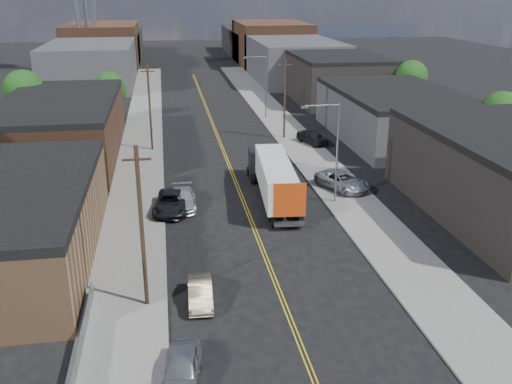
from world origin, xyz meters
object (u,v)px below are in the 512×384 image
object	(u,v)px
car_left_c	(171,202)
car_right_lot_c	(312,137)
semi_truck	(272,175)
car_right_lot_a	(342,181)
car_left_d	(183,199)
car_left_b	(200,293)
car_left_a	(182,369)

from	to	relation	value
car_left_c	car_right_lot_c	xyz separation A→B (m)	(17.33, 19.22, 0.14)
semi_truck	car_right_lot_c	size ratio (longest dim) A/B	3.17
car_right_lot_a	car_left_d	bearing A→B (deg)	161.97
car_left_b	car_left_a	bearing A→B (deg)	-98.58
car_left_b	car_left_d	size ratio (longest dim) A/B	0.78
car_left_c	car_right_lot_c	distance (m)	25.88
semi_truck	car_left_a	distance (m)	26.20
car_left_d	car_right_lot_c	xyz separation A→B (m)	(16.32, 18.41, 0.20)
car_right_lot_c	car_left_b	bearing A→B (deg)	-134.86
car_left_b	car_left_c	size ratio (longest dim) A/B	0.70
car_left_b	car_right_lot_c	bearing A→B (deg)	67.57
car_right_lot_a	car_left_b	bearing A→B (deg)	-154.37
car_left_a	car_left_b	distance (m)	7.43
car_left_c	car_left_b	bearing A→B (deg)	-77.13
car_left_b	car_right_lot_c	size ratio (longest dim) A/B	0.86
car_left_c	car_right_lot_a	bearing A→B (deg)	17.61
car_left_c	car_right_lot_a	distance (m)	16.25
semi_truck	car_left_c	world-z (taller)	semi_truck
car_left_b	car_right_lot_c	xyz separation A→B (m)	(15.93, 34.62, 0.29)
car_right_lot_c	car_left_c	bearing A→B (deg)	-152.19
car_left_b	car_left_d	distance (m)	16.21
car_left_d	semi_truck	bearing A→B (deg)	8.12
car_right_lot_a	car_right_lot_c	xyz separation A→B (m)	(1.32, 16.41, 0.01)
car_right_lot_c	car_right_lot_a	bearing A→B (deg)	-114.75
car_left_b	car_left_c	distance (m)	15.46
semi_truck	car_left_a	xyz separation A→B (m)	(-9.08, -24.53, -1.45)
car_right_lot_c	semi_truck	bearing A→B (deg)	-135.55
car_left_a	car_left_c	world-z (taller)	car_left_c
car_left_a	car_left_d	size ratio (longest dim) A/B	0.87
car_left_c	car_right_lot_a	size ratio (longest dim) A/B	1.02
car_left_d	car_right_lot_a	distance (m)	15.14
semi_truck	car_left_b	bearing A→B (deg)	-109.63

